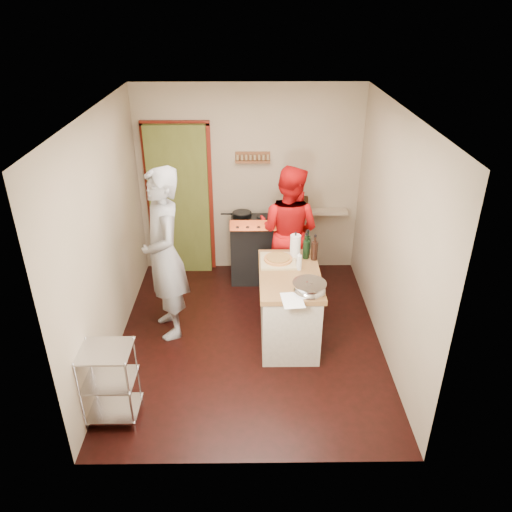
{
  "coord_description": "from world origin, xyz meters",
  "views": [
    {
      "loc": [
        0.02,
        -4.7,
        3.57
      ],
      "look_at": [
        0.07,
        0.0,
        1.08
      ],
      "focal_mm": 35.0,
      "sensor_mm": 36.0,
      "label": 1
    }
  ],
  "objects_px": {
    "wire_shelving": "(109,381)",
    "island": "(289,304)",
    "person_red": "(289,230)",
    "stove": "(253,249)",
    "person_stripe": "(164,255)"
  },
  "relations": [
    {
      "from": "stove",
      "to": "person_stripe",
      "type": "height_order",
      "value": "person_stripe"
    },
    {
      "from": "stove",
      "to": "wire_shelving",
      "type": "height_order",
      "value": "stove"
    },
    {
      "from": "wire_shelving",
      "to": "island",
      "type": "xyz_separation_m",
      "value": [
        1.73,
        1.23,
        0.02
      ]
    },
    {
      "from": "island",
      "to": "person_red",
      "type": "relative_size",
      "value": 0.74
    },
    {
      "from": "island",
      "to": "person_red",
      "type": "height_order",
      "value": "person_red"
    },
    {
      "from": "island",
      "to": "person_red",
      "type": "bearing_deg",
      "value": 87.13
    },
    {
      "from": "stove",
      "to": "person_red",
      "type": "xyz_separation_m",
      "value": [
        0.46,
        -0.3,
        0.41
      ]
    },
    {
      "from": "island",
      "to": "person_red",
      "type": "xyz_separation_m",
      "value": [
        0.05,
        1.1,
        0.4
      ]
    },
    {
      "from": "island",
      "to": "person_stripe",
      "type": "relative_size",
      "value": 0.64
    },
    {
      "from": "stove",
      "to": "wire_shelving",
      "type": "bearing_deg",
      "value": -116.85
    },
    {
      "from": "stove",
      "to": "person_stripe",
      "type": "relative_size",
      "value": 0.5
    },
    {
      "from": "wire_shelving",
      "to": "person_stripe",
      "type": "relative_size",
      "value": 0.4
    },
    {
      "from": "wire_shelving",
      "to": "island",
      "type": "relative_size",
      "value": 0.63
    },
    {
      "from": "wire_shelving",
      "to": "island",
      "type": "bearing_deg",
      "value": 35.32
    },
    {
      "from": "stove",
      "to": "person_stripe",
      "type": "xyz_separation_m",
      "value": [
        -0.99,
        -1.23,
        0.55
      ]
    }
  ]
}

